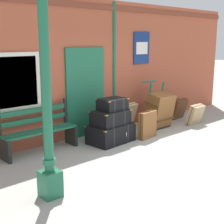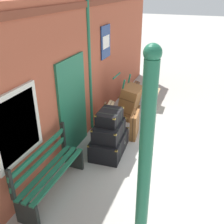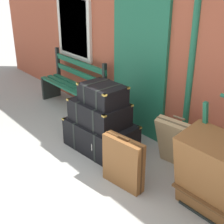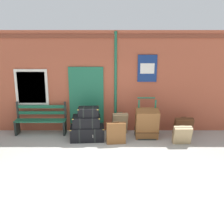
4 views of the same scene
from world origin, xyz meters
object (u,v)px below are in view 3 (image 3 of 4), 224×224
object	(u,v)px
steamer_trunk_base	(101,135)
large_brown_trunk	(213,174)
steamer_trunk_top	(103,94)
suitcase_oxblood	(175,143)
suitcase_caramel	(123,163)
steamer_trunk_middle	(99,112)
porters_trolley	(220,183)
platform_bench	(73,86)

from	to	relation	value
steamer_trunk_base	large_brown_trunk	world-z (taller)	large_brown_trunk
steamer_trunk_base	large_brown_trunk	xyz separation A→B (m)	(1.80, 0.09, 0.26)
steamer_trunk_top	suitcase_oxblood	distance (m)	1.17
steamer_trunk_top	suitcase_caramel	xyz separation A→B (m)	(0.81, -0.34, -0.55)
steamer_trunk_base	steamer_trunk_top	size ratio (longest dim) A/B	1.70
steamer_trunk_middle	steamer_trunk_top	bearing A→B (deg)	10.73
steamer_trunk_middle	suitcase_caramel	distance (m)	0.97
porters_trolley	large_brown_trunk	world-z (taller)	porters_trolley
platform_bench	steamer_trunk_middle	bearing A→B (deg)	-19.85
platform_bench	porters_trolley	world-z (taller)	porters_trolley
platform_bench	steamer_trunk_middle	distance (m)	1.60
steamer_trunk_top	suitcase_oxblood	size ratio (longest dim) A/B	0.86
suitcase_oxblood	steamer_trunk_top	bearing A→B (deg)	-154.32
steamer_trunk_base	steamer_trunk_middle	distance (m)	0.37
platform_bench	suitcase_oxblood	xyz separation A→B (m)	(2.51, -0.07, -0.09)
steamer_trunk_top	suitcase_oxblood	bearing A→B (deg)	25.68
steamer_trunk_base	steamer_trunk_top	world-z (taller)	steamer_trunk_top
steamer_trunk_middle	porters_trolley	size ratio (longest dim) A/B	0.70
steamer_trunk_middle	platform_bench	bearing A→B (deg)	160.15
platform_bench	steamer_trunk_top	size ratio (longest dim) A/B	2.58
steamer_trunk_base	suitcase_oxblood	distance (m)	1.11
steamer_trunk_base	large_brown_trunk	distance (m)	1.83
porters_trolley	suitcase_caramel	distance (m)	1.11
suitcase_oxblood	suitcase_caramel	bearing A→B (deg)	-99.56
platform_bench	suitcase_caramel	size ratio (longest dim) A/B	2.38
suitcase_caramel	suitcase_oxblood	xyz separation A→B (m)	(0.13, 0.79, 0.04)
steamer_trunk_middle	porters_trolley	world-z (taller)	porters_trolley
suitcase_oxblood	steamer_trunk_base	bearing A→B (deg)	-155.22
platform_bench	suitcase_caramel	distance (m)	2.53
steamer_trunk_top	porters_trolley	world-z (taller)	porters_trolley
steamer_trunk_base	steamer_trunk_top	xyz separation A→B (m)	(0.05, 0.01, 0.66)
steamer_trunk_top	steamer_trunk_base	bearing A→B (deg)	-173.92
large_brown_trunk	suitcase_caramel	distance (m)	1.04
steamer_trunk_middle	steamer_trunk_top	xyz separation A→B (m)	(0.07, 0.01, 0.29)
platform_bench	suitcase_caramel	xyz separation A→B (m)	(2.38, -0.86, -0.13)
large_brown_trunk	platform_bench	bearing A→B (deg)	172.35
porters_trolley	steamer_trunk_base	bearing A→B (deg)	-171.77
porters_trolley	platform_bench	bearing A→B (deg)	175.30
porters_trolley	suitcase_oxblood	bearing A→B (deg)	166.12
steamer_trunk_base	porters_trolley	world-z (taller)	porters_trolley
steamer_trunk_top	suitcase_caramel	bearing A→B (deg)	-22.50
platform_bench	suitcase_oxblood	bearing A→B (deg)	-1.67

